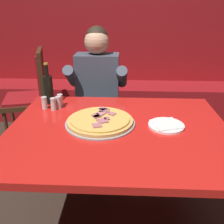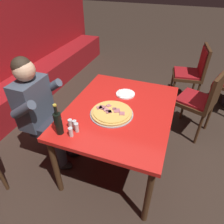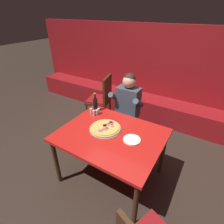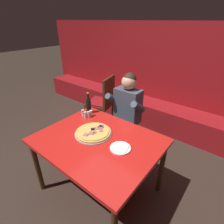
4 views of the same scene
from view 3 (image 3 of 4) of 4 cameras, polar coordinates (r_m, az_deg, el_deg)
name	(u,v)px [view 3 (image 3 of 4)]	position (r m, az deg, el deg)	size (l,w,h in m)	color
ground_plane	(111,176)	(2.75, -0.32, -20.07)	(24.00, 24.00, 0.00)	#33261E
booth_wall_panel	(165,74)	(3.95, 17.02, 11.91)	(6.80, 0.16, 1.90)	maroon
booth_bench	(156,109)	(3.95, 14.13, 0.84)	(6.46, 0.48, 0.46)	maroon
main_dining_table	(111,139)	(2.26, -0.37, -8.72)	(1.28, 1.02, 0.78)	#422816
pizza	(106,128)	(2.28, -2.12, -5.25)	(0.42, 0.42, 0.05)	#9E9EA3
plate_white_paper	(132,140)	(2.12, 6.51, -8.94)	(0.21, 0.21, 0.02)	white
beer_bottle	(95,104)	(2.65, -5.45, 2.52)	(0.07, 0.07, 0.29)	black
shaker_black_pepper	(97,113)	(2.57, -4.99, -0.23)	(0.04, 0.04, 0.09)	silver
shaker_red_pepper_flakes	(99,111)	(2.60, -4.42, 0.18)	(0.04, 0.04, 0.09)	silver
shaker_parmesan	(91,111)	(2.61, -6.84, 0.19)	(0.04, 0.04, 0.09)	silver
shaker_oregano	(94,113)	(2.56, -5.92, -0.39)	(0.04, 0.04, 0.09)	silver
diner_seated_blue_shirt	(126,108)	(2.92, 4.44, 1.27)	(0.53, 0.53, 1.27)	black
dining_chair_far_left	(102,97)	(3.57, -3.27, 5.05)	(0.54, 0.54, 1.03)	#422816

